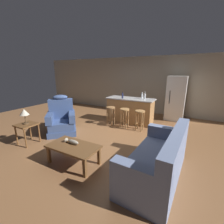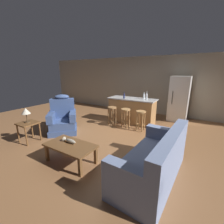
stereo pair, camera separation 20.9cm
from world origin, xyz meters
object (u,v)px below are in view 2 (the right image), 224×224
(kitchen_island, at_px, (132,110))
(bar_stool_middle, at_px, (126,115))
(couch, at_px, (155,162))
(bar_stool_left, at_px, (112,112))
(table_lamp, at_px, (26,112))
(bottle_short_amber, at_px, (144,96))
(bottle_tall_green, at_px, (147,96))
(bottle_wine_dark, at_px, (124,96))
(bar_stool_right, at_px, (141,117))
(recliner_near_lamp, at_px, (63,119))
(coffee_table, at_px, (70,147))
(refrigerator, at_px, (179,99))
(fish_figurine, at_px, (69,141))
(end_table, at_px, (28,126))

(kitchen_island, height_order, bar_stool_middle, kitchen_island)
(couch, distance_m, bar_stool_left, 3.01)
(table_lamp, distance_m, bottle_short_amber, 3.92)
(bar_stool_left, distance_m, bar_stool_middle, 0.56)
(bottle_short_amber, bearing_deg, bottle_tall_green, -47.83)
(bottle_short_amber, bearing_deg, couch, -66.14)
(couch, height_order, bottle_wine_dark, bottle_wine_dark)
(bar_stool_right, bearing_deg, bottle_tall_green, 95.84)
(bar_stool_middle, bearing_deg, bar_stool_left, 180.00)
(kitchen_island, bearing_deg, recliner_near_lamp, -127.52)
(bar_stool_right, bearing_deg, bar_stool_middle, 180.00)
(coffee_table, relative_size, couch, 0.57)
(bottle_short_amber, bearing_deg, table_lamp, -123.65)
(table_lamp, bearing_deg, bottle_short_amber, 56.35)
(bottle_tall_green, bearing_deg, refrigerator, 50.65)
(coffee_table, bearing_deg, table_lamp, 176.06)
(bottle_short_amber, bearing_deg, kitchen_island, -147.52)
(fish_figurine, xyz_separation_m, bottle_wine_dark, (-0.14, 2.88, 0.58))
(fish_figurine, relative_size, table_lamp, 0.83)
(kitchen_island, distance_m, bottle_wine_dark, 0.65)
(bottle_tall_green, bearing_deg, bar_stool_left, -146.54)
(coffee_table, distance_m, table_lamp, 1.86)
(table_lamp, bearing_deg, end_table, -15.78)
(kitchen_island, distance_m, bottle_tall_green, 0.79)
(bar_stool_middle, bearing_deg, couch, -51.94)
(end_table, distance_m, kitchen_island, 3.51)
(couch, xyz_separation_m, bar_stool_middle, (-1.62, 2.08, 0.13))
(fish_figurine, height_order, bar_stool_left, bar_stool_left)
(couch, xyz_separation_m, recliner_near_lamp, (-3.22, 0.69, 0.08))
(bar_stool_right, distance_m, bottle_wine_dark, 1.10)
(couch, relative_size, bar_stool_middle, 2.85)
(bar_stool_left, xyz_separation_m, bottle_short_amber, (0.88, 0.87, 0.57))
(kitchen_island, distance_m, bottle_short_amber, 0.71)
(coffee_table, xyz_separation_m, bar_stool_left, (-0.49, 2.52, 0.11))
(recliner_near_lamp, xyz_separation_m, table_lamp, (-0.25, -1.01, 0.45))
(refrigerator, bearing_deg, bar_stool_right, -115.31)
(bottle_short_amber, bearing_deg, refrigerator, 41.19)
(kitchen_island, bearing_deg, bottle_tall_green, 6.20)
(table_lamp, distance_m, bar_stool_middle, 3.05)
(couch, height_order, bar_stool_right, couch)
(couch, distance_m, bottle_wine_dark, 3.22)
(end_table, xyz_separation_m, bottle_tall_green, (2.31, 3.09, 0.60))
(bottle_wine_dark, bearing_deg, fish_figurine, -87.14)
(couch, relative_size, bottle_short_amber, 8.43)
(couch, xyz_separation_m, table_lamp, (-3.47, -0.32, 0.53))
(recliner_near_lamp, bearing_deg, bottle_wine_dark, 100.22)
(end_table, distance_m, table_lamp, 0.41)
(bar_stool_middle, distance_m, bottle_wine_dark, 0.77)
(kitchen_island, bearing_deg, coffee_table, -90.20)
(coffee_table, xyz_separation_m, bottle_tall_green, (0.55, 3.20, 0.70))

